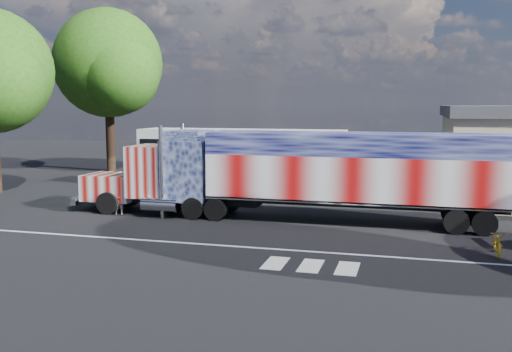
% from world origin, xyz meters
% --- Properties ---
extents(ground, '(100.00, 100.00, 0.00)m').
position_xyz_m(ground, '(0.00, 0.00, 0.00)').
color(ground, black).
extents(lane_markings, '(30.00, 2.67, 0.01)m').
position_xyz_m(lane_markings, '(1.71, -3.77, 0.01)').
color(lane_markings, silver).
rests_on(lane_markings, ground).
extents(semi_truck, '(20.31, 3.21, 4.33)m').
position_xyz_m(semi_truck, '(2.21, 2.48, 2.23)').
color(semi_truck, black).
rests_on(semi_truck, ground).
extents(coach_bus, '(12.83, 2.99, 3.73)m').
position_xyz_m(coach_bus, '(-3.10, 10.88, 1.93)').
color(coach_bus, white).
rests_on(coach_bus, ground).
extents(woman, '(0.62, 0.51, 1.48)m').
position_xyz_m(woman, '(-6.44, 1.50, 0.74)').
color(woman, slate).
rests_on(woman, ground).
extents(bicycle, '(0.65, 1.71, 0.89)m').
position_xyz_m(bicycle, '(10.12, -1.75, 0.44)').
color(bicycle, gold).
rests_on(bicycle, ground).
extents(tree_nw_a, '(8.85, 8.43, 12.66)m').
position_xyz_m(tree_nw_a, '(-15.78, 17.53, 8.39)').
color(tree_nw_a, black).
rests_on(tree_nw_a, ground).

